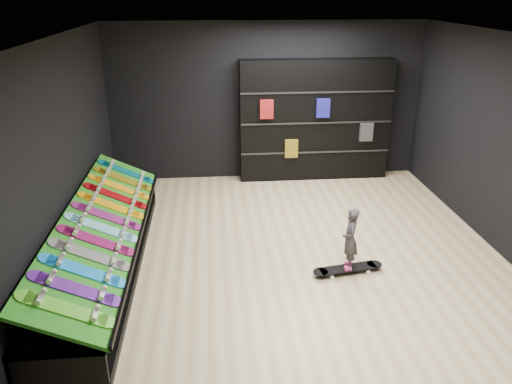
{
  "coord_description": "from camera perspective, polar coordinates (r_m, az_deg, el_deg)",
  "views": [
    {
      "loc": [
        -1.06,
        -5.98,
        3.56
      ],
      "look_at": [
        -0.5,
        0.2,
        1.0
      ],
      "focal_mm": 35.0,
      "sensor_mm": 36.0,
      "label": 1
    }
  ],
  "objects": [
    {
      "name": "floor",
      "position": [
        7.04,
        4.25,
        -8.03
      ],
      "size": [
        6.0,
        7.0,
        0.01
      ],
      "primitive_type": "cube",
      "color": "#D1BA8D",
      "rests_on": "ground"
    },
    {
      "name": "ceiling",
      "position": [
        6.1,
        5.08,
        17.08
      ],
      "size": [
        6.0,
        7.0,
        0.01
      ],
      "primitive_type": "cube",
      "color": "white",
      "rests_on": "ground"
    },
    {
      "name": "wall_back",
      "position": [
        9.76,
        1.18,
        10.23
      ],
      "size": [
        6.0,
        0.02,
        3.0
      ],
      "primitive_type": "cube",
      "color": "black",
      "rests_on": "ground"
    },
    {
      "name": "wall_front",
      "position": [
        3.39,
        14.82,
        -15.85
      ],
      "size": [
        6.0,
        0.02,
        3.0
      ],
      "primitive_type": "cube",
      "color": "black",
      "rests_on": "ground"
    },
    {
      "name": "wall_left",
      "position": [
        6.61,
        -21.98,
        2.6
      ],
      "size": [
        0.02,
        7.0,
        3.0
      ],
      "primitive_type": "cube",
      "color": "black",
      "rests_on": "ground"
    },
    {
      "name": "display_rack",
      "position": [
        6.99,
        -16.95,
        -6.9
      ],
      "size": [
        0.9,
        4.5,
        0.5
      ],
      "primitive_type": null,
      "color": "black",
      "rests_on": "ground"
    },
    {
      "name": "turf_ramp",
      "position": [
        6.77,
        -16.97,
        -3.49
      ],
      "size": [
        0.92,
        4.5,
        0.46
      ],
      "primitive_type": "cube",
      "rotation": [
        0.0,
        0.44,
        0.0
      ],
      "color": "#186910",
      "rests_on": "display_rack"
    },
    {
      "name": "back_shelving",
      "position": [
        9.8,
        6.75,
        8.12
      ],
      "size": [
        2.9,
        0.34,
        2.32
      ],
      "primitive_type": "cube",
      "color": "black",
      "rests_on": "ground"
    },
    {
      "name": "floor_skateboard",
      "position": [
        6.86,
        10.43,
        -8.76
      ],
      "size": [
        1.0,
        0.38,
        0.09
      ],
      "primitive_type": null,
      "rotation": [
        0.0,
        0.0,
        0.17
      ],
      "color": "black",
      "rests_on": "ground"
    },
    {
      "name": "child",
      "position": [
        6.71,
        10.61,
        -6.59
      ],
      "size": [
        0.16,
        0.21,
        0.51
      ],
      "primitive_type": "imported",
      "rotation": [
        0.0,
        0.0,
        -1.72
      ],
      "color": "black",
      "rests_on": "floor_skateboard"
    },
    {
      "name": "display_board_0",
      "position": [
        5.16,
        -20.8,
        -12.41
      ],
      "size": [
        0.93,
        0.22,
        0.5
      ],
      "primitive_type": null,
      "rotation": [
        0.0,
        0.44,
        0.0
      ],
      "color": "green",
      "rests_on": "turf_ramp"
    },
    {
      "name": "display_board_1",
      "position": [
        5.43,
        -19.9,
        -10.36
      ],
      "size": [
        0.93,
        0.22,
        0.5
      ],
      "primitive_type": null,
      "rotation": [
        0.0,
        0.44,
        0.0
      ],
      "color": "purple",
      "rests_on": "turf_ramp"
    },
    {
      "name": "display_board_2",
      "position": [
        5.72,
        -19.1,
        -8.51
      ],
      "size": [
        0.93,
        0.22,
        0.5
      ],
      "primitive_type": null,
      "rotation": [
        0.0,
        0.44,
        0.0
      ],
      "color": "blue",
      "rests_on": "turf_ramp"
    },
    {
      "name": "display_board_3",
      "position": [
        6.01,
        -18.39,
        -6.83
      ],
      "size": [
        0.93,
        0.22,
        0.5
      ],
      "primitive_type": null,
      "rotation": [
        0.0,
        0.44,
        0.0
      ],
      "color": "black",
      "rests_on": "turf_ramp"
    },
    {
      "name": "display_board_4",
      "position": [
        6.31,
        -17.75,
        -5.31
      ],
      "size": [
        0.93,
        0.22,
        0.5
      ],
      "primitive_type": null,
      "rotation": [
        0.0,
        0.44,
        0.0
      ],
      "color": "#E5198C",
      "rests_on": "turf_ramp"
    },
    {
      "name": "display_board_5",
      "position": [
        6.61,
        -17.16,
        -3.92
      ],
      "size": [
        0.93,
        0.22,
        0.5
      ],
      "primitive_type": null,
      "rotation": [
        0.0,
        0.44,
        0.0
      ],
      "color": "#0CB2E5",
      "rests_on": "turf_ramp"
    },
    {
      "name": "display_board_6",
      "position": [
        6.91,
        -16.63,
        -2.66
      ],
      "size": [
        0.93,
        0.22,
        0.5
      ],
      "primitive_type": null,
      "rotation": [
        0.0,
        0.44,
        0.0
      ],
      "color": "#2626BF",
      "rests_on": "turf_ramp"
    },
    {
      "name": "display_board_7",
      "position": [
        7.22,
        -16.15,
        -1.51
      ],
      "size": [
        0.93,
        0.22,
        0.5
      ],
      "primitive_type": null,
      "rotation": [
        0.0,
        0.44,
        0.0
      ],
      "color": "yellow",
      "rests_on": "turf_ramp"
    },
    {
      "name": "display_board_8",
      "position": [
        7.53,
        -15.71,
        -0.45
      ],
      "size": [
        0.93,
        0.22,
        0.5
      ],
      "primitive_type": null,
      "rotation": [
        0.0,
        0.44,
        0.0
      ],
      "color": "red",
      "rests_on": "turf_ramp"
    },
    {
      "name": "display_board_9",
      "position": [
        7.85,
        -15.3,
        0.53
      ],
      "size": [
        0.93,
        0.22,
        0.5
      ],
      "primitive_type": null,
      "rotation": [
        0.0,
        0.44,
        0.0
      ],
      "color": "orange",
      "rests_on": "turf_ramp"
    },
    {
      "name": "display_board_10",
      "position": [
        8.17,
        -14.92,
        1.43
      ],
      "size": [
        0.93,
        0.22,
        0.5
      ],
      "primitive_type": null,
      "rotation": [
        0.0,
        0.44,
        0.0
      ],
      "color": "yellow",
      "rests_on": "turf_ramp"
    },
    {
      "name": "display_board_11",
      "position": [
        8.49,
        -14.57,
        2.26
      ],
      "size": [
        0.93,
        0.22,
        0.5
      ],
      "primitive_type": null,
      "rotation": [
        0.0,
        0.44,
        0.0
      ],
      "color": "#0C8C99",
      "rests_on": "turf_ramp"
    }
  ]
}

